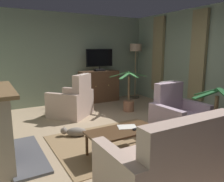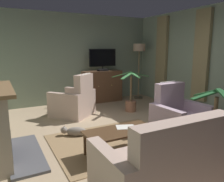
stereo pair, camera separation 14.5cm
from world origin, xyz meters
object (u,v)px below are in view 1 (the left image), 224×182
(tv_remote, at_px, (138,129))
(cat, at_px, (75,132))
(folded_newspaper, at_px, (127,127))
(sofa_floral, at_px, (170,165))
(armchair_by_fireplace, at_px, (178,118))
(potted_plant_tall_palm_by_window, at_px, (213,139))
(armchair_angled_to_table, at_px, (72,103))
(coffee_table, at_px, (122,133))
(floor_lamp, at_px, (136,53))
(tv_cabinet, at_px, (99,87))
(television, at_px, (100,59))
(potted_plant_small_fern_corner, at_px, (129,100))

(tv_remote, relative_size, cat, 0.27)
(tv_remote, distance_m, folded_newspaper, 0.19)
(folded_newspaper, xyz_separation_m, sofa_floral, (-0.15, -1.14, -0.08))
(sofa_floral, bearing_deg, armchair_by_fireplace, 41.37)
(folded_newspaper, distance_m, potted_plant_tall_palm_by_window, 1.37)
(armchair_angled_to_table, height_order, potted_plant_tall_palm_by_window, potted_plant_tall_palm_by_window)
(folded_newspaper, relative_size, armchair_angled_to_table, 0.24)
(folded_newspaper, distance_m, sofa_floral, 1.15)
(coffee_table, distance_m, folded_newspaper, 0.16)
(cat, height_order, floor_lamp, floor_lamp)
(tv_cabinet, relative_size, sofa_floral, 0.80)
(sofa_floral, bearing_deg, potted_plant_tall_palm_by_window, 15.09)
(television, height_order, armchair_angled_to_table, television)
(coffee_table, relative_size, potted_plant_small_fern_corner, 1.06)
(coffee_table, bearing_deg, potted_plant_small_fern_corner, 53.59)
(coffee_table, distance_m, cat, 1.15)
(floor_lamp, bearing_deg, cat, -143.73)
(television, height_order, cat, television)
(television, bearing_deg, potted_plant_small_fern_corner, -81.74)
(tv_cabinet, height_order, potted_plant_small_fern_corner, potted_plant_small_fern_corner)
(television, bearing_deg, folded_newspaper, -109.29)
(folded_newspaper, bearing_deg, sofa_floral, -76.28)
(potted_plant_small_fern_corner, xyz_separation_m, cat, (-1.87, -0.95, -0.20))
(coffee_table, relative_size, armchair_angled_to_table, 0.92)
(tv_remote, xyz_separation_m, floor_lamp, (2.32, 3.30, 1.09))
(armchair_angled_to_table, bearing_deg, cat, -108.10)
(folded_newspaper, distance_m, floor_lamp, 4.10)
(coffee_table, height_order, sofa_floral, sofa_floral)
(tv_cabinet, bearing_deg, cat, -125.88)
(floor_lamp, bearing_deg, tv_remote, -125.06)
(cat, bearing_deg, television, 53.49)
(tv_remote, distance_m, armchair_angled_to_table, 2.44)
(cat, bearing_deg, coffee_table, -68.63)
(coffee_table, distance_m, armchair_by_fireplace, 1.46)
(tv_cabinet, bearing_deg, potted_plant_tall_palm_by_window, -90.44)
(armchair_by_fireplace, xyz_separation_m, cat, (-1.85, 0.83, -0.22))
(tv_cabinet, distance_m, folded_newspaper, 3.49)
(armchair_by_fireplace, distance_m, potted_plant_small_fern_corner, 1.78)
(tv_cabinet, distance_m, potted_plant_small_fern_corner, 1.40)
(television, bearing_deg, potted_plant_tall_palm_by_window, -90.45)
(tv_cabinet, distance_m, potted_plant_tall_palm_by_window, 4.10)
(tv_remote, bearing_deg, folded_newspaper, -67.79)
(television, xyz_separation_m, tv_remote, (-1.05, -3.41, -0.92))
(tv_remote, height_order, folded_newspaper, tv_remote)
(folded_newspaper, relative_size, potted_plant_small_fern_corner, 0.28)
(potted_plant_tall_palm_by_window, bearing_deg, coffee_table, 149.67)
(coffee_table, xyz_separation_m, tv_remote, (0.23, -0.10, 0.05))
(tv_remote, distance_m, sofa_floral, 1.00)
(folded_newspaper, distance_m, cat, 1.16)
(tv_cabinet, bearing_deg, sofa_floral, -106.19)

